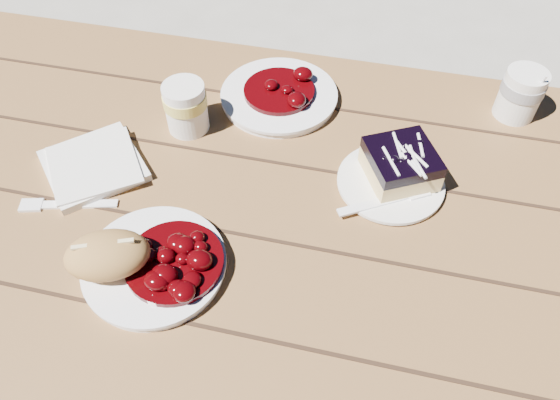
% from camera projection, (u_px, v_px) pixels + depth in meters
% --- Properties ---
extents(ground, '(60.00, 60.00, 0.00)m').
position_uv_depth(ground, '(275.00, 378.00, 1.46)').
color(ground, gray).
rests_on(ground, ground).
extents(picnic_table, '(2.00, 1.55, 0.75)m').
position_uv_depth(picnic_table, '(273.00, 255.00, 1.01)').
color(picnic_table, brown).
rests_on(picnic_table, ground).
extents(main_plate, '(0.20, 0.20, 0.02)m').
position_uv_depth(main_plate, '(155.00, 266.00, 0.79)').
color(main_plate, white).
rests_on(main_plate, picnic_table).
extents(goulash_stew, '(0.14, 0.14, 0.04)m').
position_uv_depth(goulash_stew, '(173.00, 256.00, 0.77)').
color(goulash_stew, '#3D0205').
rests_on(goulash_stew, main_plate).
extents(bread_roll, '(0.14, 0.12, 0.06)m').
position_uv_depth(bread_roll, '(107.00, 255.00, 0.76)').
color(bread_roll, '#AA7C41').
rests_on(bread_roll, main_plate).
extents(dessert_plate, '(0.17, 0.17, 0.01)m').
position_uv_depth(dessert_plate, '(390.00, 183.00, 0.90)').
color(dessert_plate, white).
rests_on(dessert_plate, picnic_table).
extents(blueberry_cake, '(0.14, 0.14, 0.06)m').
position_uv_depth(blueberry_cake, '(401.00, 164.00, 0.88)').
color(blueberry_cake, '#EBCC80').
rests_on(blueberry_cake, dessert_plate).
extents(fork_dessert, '(0.15, 0.10, 0.00)m').
position_uv_depth(fork_dessert, '(375.00, 203.00, 0.86)').
color(fork_dessert, white).
rests_on(fork_dessert, dessert_plate).
extents(coffee_cup, '(0.07, 0.07, 0.09)m').
position_uv_depth(coffee_cup, '(520.00, 94.00, 0.98)').
color(coffee_cup, white).
rests_on(coffee_cup, picnic_table).
extents(napkin_stack, '(0.21, 0.21, 0.01)m').
position_uv_depth(napkin_stack, '(94.00, 166.00, 0.92)').
color(napkin_stack, white).
rests_on(napkin_stack, picnic_table).
extents(fork_table, '(0.16, 0.06, 0.00)m').
position_uv_depth(fork_table, '(78.00, 204.00, 0.87)').
color(fork_table, white).
rests_on(fork_table, picnic_table).
extents(second_plate, '(0.22, 0.22, 0.02)m').
position_uv_depth(second_plate, '(279.00, 97.00, 1.03)').
color(second_plate, white).
rests_on(second_plate, picnic_table).
extents(second_stew, '(0.13, 0.13, 0.04)m').
position_uv_depth(second_stew, '(279.00, 84.00, 1.01)').
color(second_stew, '#3D0205').
rests_on(second_stew, second_plate).
extents(second_cup, '(0.07, 0.07, 0.09)m').
position_uv_depth(second_cup, '(186.00, 107.00, 0.96)').
color(second_cup, white).
rests_on(second_cup, picnic_table).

